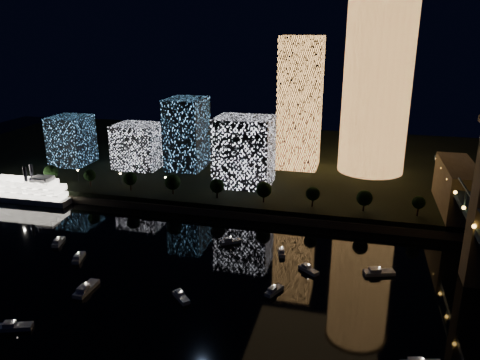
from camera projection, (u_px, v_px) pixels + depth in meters
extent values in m
plane|color=black|center=(230.00, 352.00, 111.09)|extent=(520.00, 520.00, 0.00)
cube|color=black|center=(308.00, 163.00, 257.81)|extent=(420.00, 160.00, 5.00)
cube|color=#6B5E4C|center=(285.00, 218.00, 186.21)|extent=(420.00, 6.00, 3.00)
cylinder|color=#FFA651|center=(377.00, 83.00, 223.04)|extent=(32.00, 32.00, 86.91)
cube|color=#FFA651|center=(300.00, 103.00, 234.15)|extent=(20.51, 20.51, 65.26)
cube|color=white|center=(244.00, 151.00, 211.60)|extent=(25.14, 21.27, 30.94)
cube|color=#56A5EB|center=(187.00, 133.00, 237.04)|extent=(17.74, 23.06, 35.48)
cube|color=white|center=(139.00, 146.00, 239.49)|extent=(22.28, 20.26, 22.28)
cube|color=#56A5EB|center=(72.00, 140.00, 245.19)|extent=(17.99, 19.79, 25.19)
cube|color=#6B5E4C|center=(456.00, 193.00, 184.38)|extent=(12.00, 40.00, 23.00)
cube|color=navy|center=(466.00, 203.00, 145.62)|extent=(0.50, 0.50, 7.00)
sphere|color=#FFAA38|center=(474.00, 226.00, 132.43)|extent=(1.20, 1.20, 1.20)
sphere|color=#FFAA38|center=(448.00, 179.00, 173.91)|extent=(1.20, 1.20, 1.20)
cube|color=silver|center=(19.00, 196.00, 210.41)|extent=(51.92, 12.90, 2.58)
cube|color=white|center=(19.00, 191.00, 209.65)|extent=(47.59, 11.74, 2.37)
cube|color=white|center=(18.00, 186.00, 208.92)|extent=(43.26, 10.57, 2.37)
cube|color=white|center=(17.00, 181.00, 208.19)|extent=(36.78, 9.36, 2.37)
cube|color=silver|center=(42.00, 179.00, 204.75)|extent=(8.75, 6.64, 1.94)
cylinder|color=black|center=(25.00, 174.00, 203.43)|extent=(1.51, 1.51, 6.46)
cylinder|color=black|center=(32.00, 171.00, 207.43)|extent=(1.51, 1.51, 6.46)
cube|color=silver|center=(181.00, 297.00, 132.44)|extent=(6.79, 6.64, 1.20)
cube|color=silver|center=(179.00, 292.00, 132.97)|extent=(3.11, 3.09, 1.00)
sphere|color=white|center=(181.00, 291.00, 131.82)|extent=(0.36, 0.36, 0.36)
cube|color=silver|center=(379.00, 273.00, 145.98)|extent=(10.06, 5.90, 1.20)
cube|color=silver|center=(375.00, 270.00, 145.55)|extent=(3.96, 3.41, 1.00)
sphere|color=white|center=(380.00, 267.00, 145.37)|extent=(0.36, 0.36, 0.36)
cube|color=silver|center=(86.00, 289.00, 136.89)|extent=(3.18, 9.90, 1.20)
cube|color=silver|center=(83.00, 288.00, 135.18)|extent=(2.58, 3.47, 1.00)
sphere|color=white|center=(86.00, 283.00, 136.27)|extent=(0.36, 0.36, 0.36)
cube|color=silver|center=(309.00, 270.00, 147.47)|extent=(6.98, 6.15, 1.20)
cube|color=silver|center=(306.00, 266.00, 147.94)|extent=(3.09, 2.98, 1.00)
sphere|color=white|center=(309.00, 264.00, 146.86)|extent=(0.36, 0.36, 0.36)
sphere|color=white|center=(423.00, 358.00, 104.92)|extent=(0.36, 0.36, 0.36)
cube|color=silver|center=(274.00, 291.00, 135.75)|extent=(4.85, 7.04, 1.20)
cube|color=silver|center=(272.00, 289.00, 134.67)|extent=(2.60, 2.89, 1.00)
sphere|color=white|center=(274.00, 285.00, 135.13)|extent=(0.36, 0.36, 0.36)
cube|color=silver|center=(231.00, 242.00, 167.34)|extent=(7.38, 5.97, 1.20)
cube|color=silver|center=(228.00, 239.00, 166.66)|extent=(3.18, 2.99, 1.00)
sphere|color=white|center=(231.00, 236.00, 166.72)|extent=(0.36, 0.36, 0.36)
cube|color=silver|center=(15.00, 327.00, 119.28)|extent=(8.81, 5.37, 1.20)
cube|color=silver|center=(10.00, 324.00, 118.83)|extent=(3.50, 3.05, 1.00)
sphere|color=white|center=(14.00, 320.00, 118.66)|extent=(0.36, 0.36, 0.36)
cube|color=silver|center=(79.00, 258.00, 155.46)|extent=(4.22, 7.79, 1.20)
cube|color=silver|center=(77.00, 256.00, 154.07)|extent=(2.54, 3.01, 1.00)
sphere|color=white|center=(78.00, 252.00, 154.85)|extent=(0.36, 0.36, 0.36)
cube|color=silver|center=(59.00, 242.00, 166.96)|extent=(4.11, 7.75, 1.20)
cube|color=silver|center=(57.00, 241.00, 165.56)|extent=(2.50, 2.98, 1.00)
sphere|color=white|center=(58.00, 237.00, 166.34)|extent=(0.36, 0.36, 0.36)
cube|color=silver|center=(282.00, 252.00, 159.25)|extent=(3.51, 6.75, 1.20)
cube|color=silver|center=(282.00, 251.00, 157.99)|extent=(2.16, 2.58, 1.00)
sphere|color=white|center=(282.00, 247.00, 158.64)|extent=(0.36, 0.36, 0.36)
cylinder|color=black|center=(52.00, 179.00, 216.04)|extent=(0.70, 0.70, 4.00)
sphere|color=black|center=(51.00, 172.00, 214.96)|extent=(6.53, 6.53, 6.53)
cylinder|color=black|center=(90.00, 183.00, 211.31)|extent=(0.70, 0.70, 4.00)
sphere|color=black|center=(90.00, 175.00, 210.24)|extent=(5.49, 5.49, 5.49)
cylinder|color=black|center=(131.00, 186.00, 206.59)|extent=(0.70, 0.70, 4.00)
sphere|color=black|center=(130.00, 178.00, 205.51)|extent=(6.06, 6.06, 6.06)
cylinder|color=black|center=(173.00, 190.00, 201.86)|extent=(0.70, 0.70, 4.00)
sphere|color=black|center=(173.00, 182.00, 200.79)|extent=(6.87, 6.87, 6.87)
cylinder|color=black|center=(217.00, 194.00, 197.14)|extent=(0.70, 0.70, 4.00)
sphere|color=black|center=(217.00, 186.00, 196.07)|extent=(6.19, 6.19, 6.19)
cylinder|color=black|center=(264.00, 198.00, 192.42)|extent=(0.70, 0.70, 4.00)
sphere|color=black|center=(264.00, 190.00, 191.34)|extent=(6.50, 6.50, 6.50)
cylinder|color=black|center=(312.00, 202.00, 187.69)|extent=(0.70, 0.70, 4.00)
sphere|color=black|center=(313.00, 194.00, 186.62)|extent=(5.70, 5.70, 5.70)
cylinder|color=black|center=(364.00, 206.00, 182.97)|extent=(0.70, 0.70, 4.00)
sphere|color=black|center=(364.00, 198.00, 181.89)|extent=(6.31, 6.31, 6.31)
cylinder|color=black|center=(418.00, 211.00, 178.25)|extent=(0.70, 0.70, 4.00)
sphere|color=black|center=(419.00, 202.00, 177.17)|extent=(5.05, 5.05, 5.05)
cylinder|color=black|center=(78.00, 176.00, 219.05)|extent=(0.24, 0.24, 5.00)
sphere|color=#FFCC7F|center=(78.00, 170.00, 218.19)|extent=(0.70, 0.70, 0.70)
cylinder|color=black|center=(121.00, 180.00, 213.86)|extent=(0.24, 0.24, 5.00)
sphere|color=#FFCC7F|center=(120.00, 174.00, 213.00)|extent=(0.70, 0.70, 0.70)
cylinder|color=black|center=(165.00, 183.00, 208.66)|extent=(0.24, 0.24, 5.00)
sphere|color=#FFCC7F|center=(165.00, 177.00, 207.80)|extent=(0.70, 0.70, 0.70)
cylinder|color=black|center=(212.00, 187.00, 203.46)|extent=(0.24, 0.24, 5.00)
sphere|color=#FFCC7F|center=(212.00, 181.00, 202.60)|extent=(0.70, 0.70, 0.70)
cylinder|color=black|center=(262.00, 191.00, 198.27)|extent=(0.24, 0.24, 5.00)
sphere|color=#FFCC7F|center=(262.00, 185.00, 197.41)|extent=(0.70, 0.70, 0.70)
cylinder|color=black|center=(314.00, 196.00, 193.07)|extent=(0.24, 0.24, 5.00)
sphere|color=#FFCC7F|center=(314.00, 189.00, 192.21)|extent=(0.70, 0.70, 0.70)
cylinder|color=black|center=(369.00, 200.00, 187.87)|extent=(0.24, 0.24, 5.00)
sphere|color=#FFCC7F|center=(370.00, 194.00, 187.01)|extent=(0.70, 0.70, 0.70)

